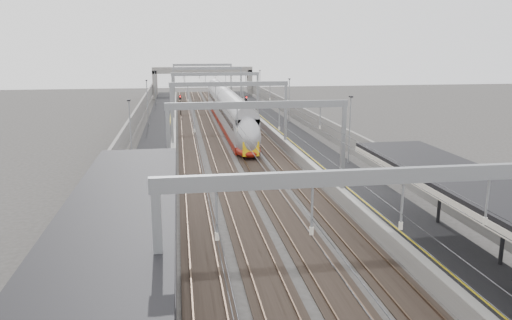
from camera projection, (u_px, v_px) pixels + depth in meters
name	position (u px, v px, depth m)	size (l,w,h in m)	color
platform_left	(158.00, 143.00, 57.40)	(4.00, 120.00, 1.00)	black
platform_right	(294.00, 139.00, 59.80)	(4.00, 120.00, 1.00)	black
tracks	(227.00, 145.00, 58.70)	(11.40, 140.00, 0.20)	black
overhead_line	(222.00, 88.00, 63.72)	(13.00, 140.00, 6.60)	gray
canopy_left	(105.00, 248.00, 15.91)	(4.40, 30.00, 4.24)	black
overbridge	(203.00, 74.00, 110.51)	(22.00, 2.20, 6.90)	slate
wall_left	(129.00, 134.00, 56.68)	(0.30, 120.00, 3.20)	slate
wall_right	(320.00, 129.00, 60.04)	(0.30, 120.00, 3.20)	slate
train	(228.00, 113.00, 71.54)	(2.66, 48.44, 4.21)	maroon
signal_green	(180.00, 101.00, 82.80)	(0.32, 0.32, 3.48)	black
signal_red_near	(233.00, 103.00, 81.05)	(0.32, 0.32, 3.48)	black
signal_red_far	(246.00, 102.00, 81.28)	(0.32, 0.32, 3.48)	black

